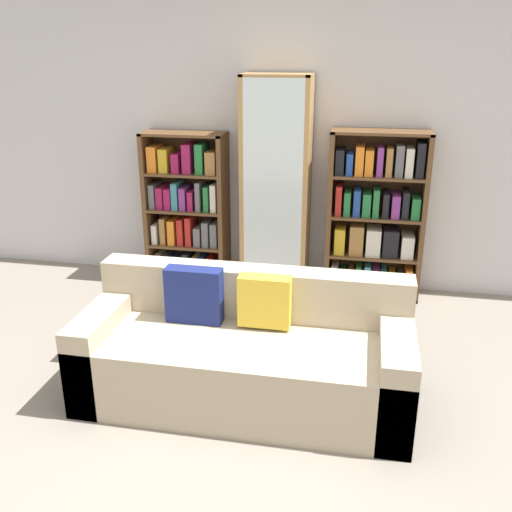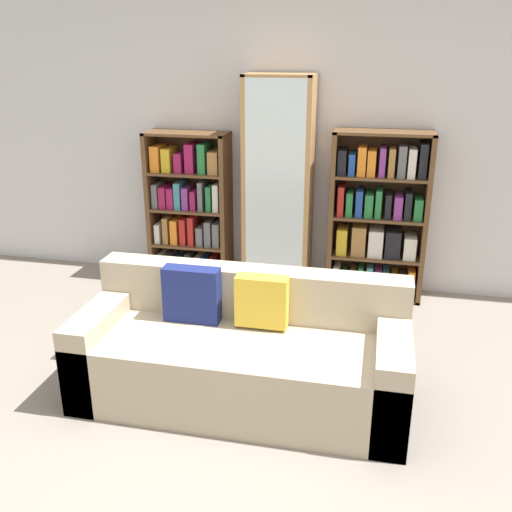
{
  "view_description": "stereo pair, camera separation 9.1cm",
  "coord_description": "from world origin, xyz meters",
  "px_view_note": "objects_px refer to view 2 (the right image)",
  "views": [
    {
      "loc": [
        0.64,
        -2.43,
        2.11
      ],
      "look_at": [
        -0.13,
        1.49,
        0.63
      ],
      "focal_mm": 40.0,
      "sensor_mm": 36.0,
      "label": 1
    },
    {
      "loc": [
        0.73,
        -2.42,
        2.11
      ],
      "look_at": [
        -0.13,
        1.49,
        0.63
      ],
      "focal_mm": 40.0,
      "sensor_mm": 36.0,
      "label": 2
    }
  ],
  "objects_px": {
    "couch": "(242,355)",
    "display_cabinet": "(278,187)",
    "bookshelf_right": "(378,220)",
    "bookshelf_left": "(190,212)",
    "wine_bottle": "(336,303)"
  },
  "relations": [
    {
      "from": "couch",
      "to": "bookshelf_left",
      "type": "relative_size",
      "value": 1.45
    },
    {
      "from": "display_cabinet",
      "to": "bookshelf_right",
      "type": "distance_m",
      "value": 0.91
    },
    {
      "from": "bookshelf_right",
      "to": "wine_bottle",
      "type": "height_order",
      "value": "bookshelf_right"
    },
    {
      "from": "bookshelf_right",
      "to": "wine_bottle",
      "type": "relative_size",
      "value": 3.66
    },
    {
      "from": "display_cabinet",
      "to": "bookshelf_left",
      "type": "bearing_deg",
      "value": 178.88
    },
    {
      "from": "couch",
      "to": "wine_bottle",
      "type": "distance_m",
      "value": 1.29
    },
    {
      "from": "couch",
      "to": "wine_bottle",
      "type": "height_order",
      "value": "couch"
    },
    {
      "from": "couch",
      "to": "display_cabinet",
      "type": "bearing_deg",
      "value": 93.18
    },
    {
      "from": "bookshelf_left",
      "to": "couch",
      "type": "bearing_deg",
      "value": -62.62
    },
    {
      "from": "couch",
      "to": "bookshelf_right",
      "type": "distance_m",
      "value": 2.0
    },
    {
      "from": "bookshelf_left",
      "to": "bookshelf_right",
      "type": "relative_size",
      "value": 0.96
    },
    {
      "from": "couch",
      "to": "wine_bottle",
      "type": "xyz_separation_m",
      "value": [
        0.49,
        1.18,
        -0.13
      ]
    },
    {
      "from": "display_cabinet",
      "to": "bookshelf_right",
      "type": "xyz_separation_m",
      "value": [
        0.87,
        0.02,
        -0.25
      ]
    },
    {
      "from": "bookshelf_left",
      "to": "display_cabinet",
      "type": "bearing_deg",
      "value": -1.12
    },
    {
      "from": "bookshelf_left",
      "to": "wine_bottle",
      "type": "distance_m",
      "value": 1.63
    }
  ]
}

